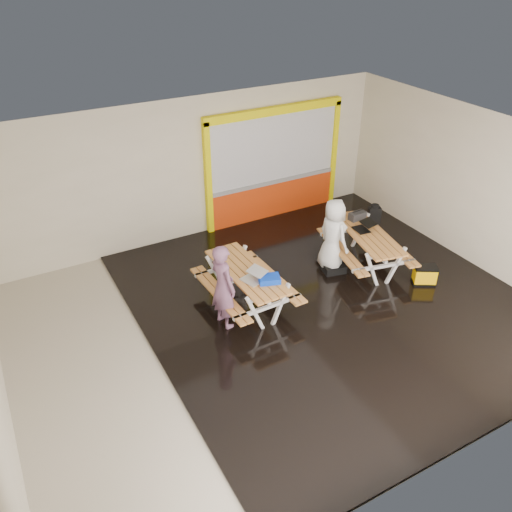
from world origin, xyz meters
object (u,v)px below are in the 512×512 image
picnic_table_right (367,241)px  person_left (223,286)px  picnic_table_left (246,279)px  laptop_right (364,227)px  fluke_bag (425,275)px  dark_case (334,268)px  backpack (374,214)px  blue_pouch (269,279)px  toolbox (357,216)px  laptop_left (253,277)px  person_right (333,235)px

picnic_table_right → person_left: person_left is taller
picnic_table_left → picnic_table_right: size_ratio=0.91×
picnic_table_left → laptop_right: 3.14m
fluke_bag → laptop_right: bearing=114.0°
person_left → fluke_bag: 4.55m
picnic_table_left → fluke_bag: size_ratio=3.86×
dark_case → fluke_bag: (1.45, -1.32, 0.11)m
picnic_table_left → picnic_table_right: picnic_table_right is taller
person_left → backpack: 4.74m
blue_pouch → backpack: size_ratio=0.82×
dark_case → fluke_bag: 1.96m
toolbox → fluke_bag: (0.44, -1.88, -0.71)m
fluke_bag → person_left: bearing=169.0°
person_left → picnic_table_right: bearing=-92.3°
laptop_left → blue_pouch: 0.31m
backpack → dark_case: backpack is taller
picnic_table_left → person_right: size_ratio=1.33×
laptop_left → toolbox: size_ratio=1.27×
laptop_left → toolbox: (3.34, 1.04, 0.03)m
picnic_table_left → picnic_table_right: 3.10m
laptop_left → laptop_right: laptop_right is taller
picnic_table_right → backpack: bearing=42.5°
fluke_bag → laptop_left: bearing=167.5°
laptop_right → person_left: bearing=-171.7°
person_right → toolbox: person_right is taller
laptop_right → picnic_table_right: bearing=-97.3°
picnic_table_right → person_left: bearing=-174.3°
laptop_right → backpack: size_ratio=0.98×
dark_case → fluke_bag: size_ratio=0.83×
picnic_table_left → laptop_right: laptop_right is taller
person_right → dark_case: person_right is taller
picnic_table_right → toolbox: size_ratio=5.92×
laptop_right → laptop_left: bearing=-169.7°
picnic_table_left → laptop_right: size_ratio=4.62×
dark_case → person_right: bearing=83.5°
person_left → blue_pouch: 0.90m
blue_pouch → dark_case: (2.10, 0.69, -0.79)m
laptop_left → dark_case: 2.51m
blue_pouch → toolbox: bearing=21.9°
person_left → dark_case: bearing=-89.2°
picnic_table_right → dark_case: bearing=173.9°
blue_pouch → dark_case: 2.35m
backpack → laptop_left: bearing=-163.7°
picnic_table_right → laptop_left: bearing=-172.8°
person_left → fluke_bag: (4.42, -0.86, -0.66)m
picnic_table_right → blue_pouch: blue_pouch is taller
picnic_table_left → backpack: (3.93, 0.80, 0.13)m
person_left → fluke_bag: person_left is taller
toolbox → fluke_bag: size_ratio=0.72×
picnic_table_right → dark_case: 0.96m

